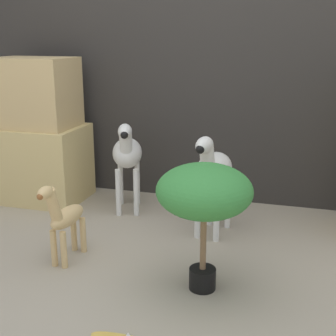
% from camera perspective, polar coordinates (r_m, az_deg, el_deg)
% --- Properties ---
extents(ground_plane, '(14.00, 14.00, 0.00)m').
position_cam_1_polar(ground_plane, '(2.24, -2.60, -17.27)').
color(ground_plane, '#9E937F').
extents(wall_back, '(6.40, 0.08, 2.20)m').
position_cam_1_polar(wall_back, '(3.48, 6.15, 13.79)').
color(wall_back, '#2D2B28').
rests_on(wall_back, ground_plane).
extents(rock_pillar_left, '(0.68, 0.50, 1.07)m').
position_cam_1_polar(rock_pillar_left, '(3.65, -15.61, 3.79)').
color(rock_pillar_left, '#D1B775').
rests_on(rock_pillar_left, ground_plane).
extents(zebra_right, '(0.25, 0.46, 0.67)m').
position_cam_1_polar(zebra_right, '(2.89, 5.49, -0.27)').
color(zebra_right, silver).
rests_on(zebra_right, ground_plane).
extents(zebra_left, '(0.30, 0.46, 0.67)m').
position_cam_1_polar(zebra_left, '(3.28, -5.01, 1.73)').
color(zebra_left, silver).
rests_on(zebra_left, ground_plane).
extents(giraffe_figurine, '(0.12, 0.40, 0.49)m').
position_cam_1_polar(giraffe_figurine, '(2.64, -12.58, -5.92)').
color(giraffe_figurine, tan).
rests_on(giraffe_figurine, ground_plane).
extents(potted_palm_front, '(0.46, 0.46, 0.65)m').
position_cam_1_polar(potted_palm_front, '(2.22, 4.45, -3.21)').
color(potted_palm_front, black).
rests_on(potted_palm_front, ground_plane).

